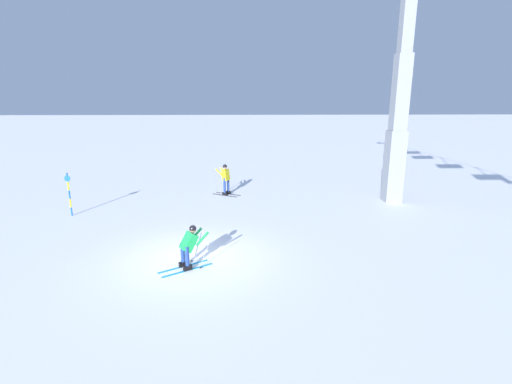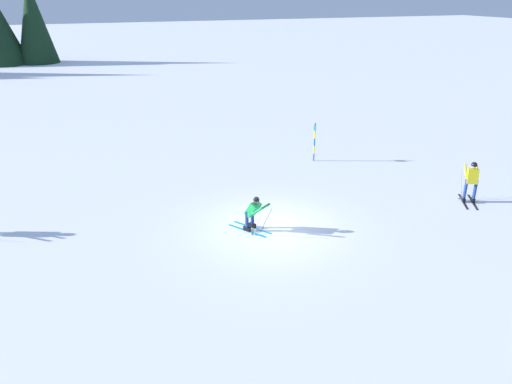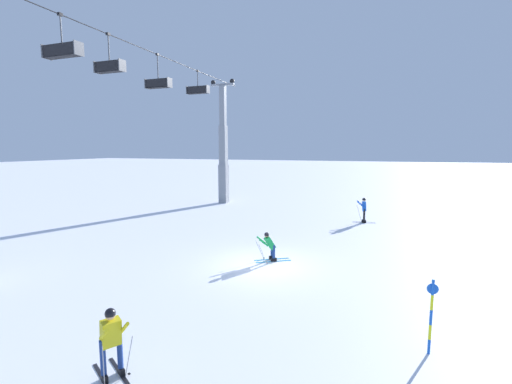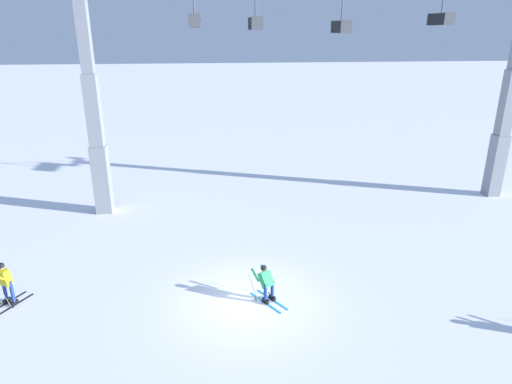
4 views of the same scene
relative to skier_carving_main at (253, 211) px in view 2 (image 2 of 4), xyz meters
The scene contains 4 objects.
ground_plane 1.05m from the skier_carving_main, behind, with size 260.00×260.00×0.00m, color white.
skier_carving_main is the anchor object (origin of this frame).
trail_marker_pole 8.49m from the skier_carving_main, 132.66° to the right, with size 0.07×0.28×2.02m.
skier_distant_downhill 9.43m from the skier_carving_main, behind, with size 1.23×1.63×1.78m.
Camera 2 is at (6.31, 14.79, 8.22)m, focal length 33.70 mm.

